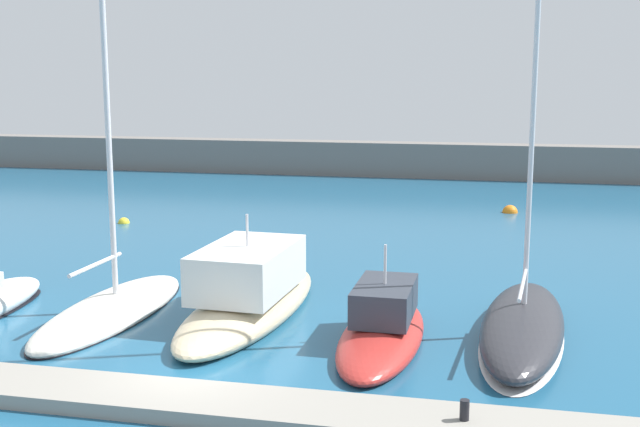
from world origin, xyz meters
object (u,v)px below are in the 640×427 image
mooring_buoy_yellow (124,223)px  motorboat_red_fourth (383,327)px  motorboat_sand_third (250,292)px  dock_bollard (465,410)px  sailboat_charcoal_fifth (523,324)px  sailboat_ivory_second (112,306)px  mooring_buoy_orange (510,213)px

mooring_buoy_yellow → motorboat_red_fourth: bearing=-44.5°
motorboat_sand_third → dock_bollard: motorboat_sand_third is taller
motorboat_sand_third → sailboat_charcoal_fifth: sailboat_charcoal_fifth is taller
sailboat_ivory_second → motorboat_red_fourth: size_ratio=2.40×
sailboat_ivory_second → dock_bollard: (11.13, -6.20, 0.29)m
sailboat_ivory_second → dock_bollard: sailboat_ivory_second is taller
mooring_buoy_yellow → mooring_buoy_orange: bearing=21.0°
mooring_buoy_orange → mooring_buoy_yellow: (-19.13, -7.35, 0.00)m
motorboat_red_fourth → dock_bollard: bearing=-155.0°
sailboat_charcoal_fifth → dock_bollard: bearing=173.0°
sailboat_charcoal_fifth → motorboat_red_fourth: bearing=111.5°
motorboat_sand_third → sailboat_charcoal_fifth: (8.28, -0.52, -0.28)m
motorboat_sand_third → dock_bollard: size_ratio=22.34×
motorboat_red_fourth → mooring_buoy_orange: motorboat_red_fourth is taller
motorboat_red_fourth → dock_bollard: motorboat_red_fourth is taller
mooring_buoy_yellow → dock_bollard: bearing=-49.1°
mooring_buoy_yellow → dock_bollard: dock_bollard is taller
motorboat_sand_third → mooring_buoy_orange: bearing=-18.9°
motorboat_sand_third → motorboat_red_fourth: (4.42, -1.68, -0.29)m
motorboat_sand_third → mooring_buoy_yellow: size_ratio=16.88×
mooring_buoy_orange → dock_bollard: 27.88m
mooring_buoy_orange → sailboat_charcoal_fifth: bearing=-90.0°
mooring_buoy_orange → mooring_buoy_yellow: size_ratio=1.42×
sailboat_ivory_second → dock_bollard: size_ratio=38.86×
motorboat_sand_third → mooring_buoy_orange: (8.29, 20.68, -0.71)m
sailboat_ivory_second → sailboat_charcoal_fifth: sailboat_ivory_second is taller
motorboat_sand_third → dock_bollard: 9.93m
motorboat_red_fourth → mooring_buoy_orange: (3.87, 22.36, -0.42)m
sailboat_ivory_second → mooring_buoy_yellow: bearing=26.8°
sailboat_ivory_second → dock_bollard: bearing=-117.1°
motorboat_sand_third → sailboat_charcoal_fifth: size_ratio=0.60×
motorboat_red_fourth → dock_bollard: 6.01m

